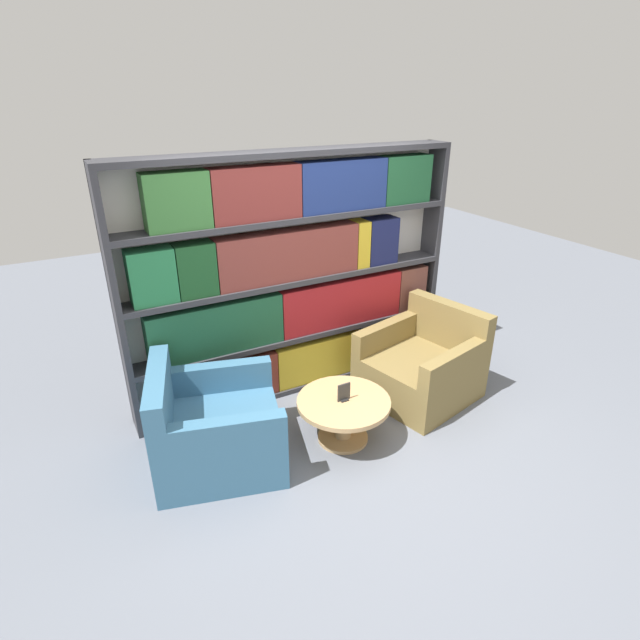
{
  "coord_description": "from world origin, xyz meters",
  "views": [
    {
      "loc": [
        -1.84,
        -2.61,
        2.71
      ],
      "look_at": [
        -0.04,
        0.72,
        0.95
      ],
      "focal_mm": 28.0,
      "sensor_mm": 36.0,
      "label": 1
    }
  ],
  "objects": [
    {
      "name": "coffee_table",
      "position": [
        -0.04,
        0.31,
        0.28
      ],
      "size": [
        0.77,
        0.77,
        0.39
      ],
      "color": "tan",
      "rests_on": "ground_plane"
    },
    {
      "name": "armchair_left",
      "position": [
        -1.07,
        0.57,
        0.29
      ],
      "size": [
        1.15,
        1.12,
        0.85
      ],
      "rotation": [
        0.0,
        0.0,
        1.31
      ],
      "color": "#386684",
      "rests_on": "ground_plane"
    },
    {
      "name": "ground_plane",
      "position": [
        0.0,
        0.0,
        0.0
      ],
      "size": [
        14.0,
        14.0,
        0.0
      ],
      "primitive_type": "plane",
      "color": "slate"
    },
    {
      "name": "bookshelf",
      "position": [
        -0.01,
        1.3,
        1.12
      ],
      "size": [
        3.15,
        0.3,
        2.26
      ],
      "color": "silver",
      "rests_on": "ground_plane"
    },
    {
      "name": "armchair_right",
      "position": [
        0.99,
        0.57,
        0.29
      ],
      "size": [
        1.13,
        1.1,
        0.85
      ],
      "rotation": [
        0.0,
        0.0,
        -1.34
      ],
      "color": "olive",
      "rests_on": "ground_plane"
    },
    {
      "name": "table_sign",
      "position": [
        -0.04,
        0.31,
        0.46
      ],
      "size": [
        0.11,
        0.06,
        0.15
      ],
      "color": "black",
      "rests_on": "coffee_table"
    }
  ]
}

